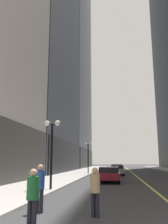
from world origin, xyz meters
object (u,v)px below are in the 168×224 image
(car_green, at_px, (117,168))
(street_lamp_left_near, at_px, (52,139))
(pedestrian_in_blue_hoodie, at_px, (40,184))
(pedestrian_in_green_parka, at_px, (33,194))
(street_lamp_left_far, at_px, (88,151))
(car_grey, at_px, (117,170))
(car_maroon, at_px, (109,174))
(pedestrian_in_tan_trench, at_px, (95,188))

(car_green, distance_m, street_lamp_left_near, 27.08)
(car_green, relative_size, pedestrian_in_blue_hoodie, 2.75)
(pedestrian_in_green_parka, xyz_separation_m, street_lamp_left_far, (-1.76, 27.46, 2.31))
(car_grey, distance_m, street_lamp_left_near, 18.31)
(car_grey, bearing_deg, car_green, 90.26)
(car_maroon, height_order, car_grey, same)
(pedestrian_in_tan_trench, bearing_deg, car_green, 88.86)
(car_maroon, bearing_deg, street_lamp_left_near, -115.48)
(car_grey, height_order, street_lamp_left_near, street_lamp_left_near)
(car_grey, bearing_deg, car_maroon, -93.74)
(car_maroon, bearing_deg, street_lamp_left_far, 105.26)
(car_maroon, xyz_separation_m, pedestrian_in_green_parka, (-1.59, -15.18, 0.22))
(street_lamp_left_far, bearing_deg, pedestrian_in_green_parka, -86.34)
(pedestrian_in_blue_hoodie, relative_size, street_lamp_left_near, 0.39)
(pedestrian_in_blue_hoodie, distance_m, pedestrian_in_green_parka, 2.23)
(car_green, height_order, pedestrian_in_tan_trench, pedestrian_in_tan_trench)
(street_lamp_left_far, bearing_deg, pedestrian_in_blue_hoodie, -87.17)
(pedestrian_in_green_parka, bearing_deg, pedestrian_in_blue_hoodie, 103.11)
(street_lamp_left_near, bearing_deg, pedestrian_in_green_parka, -77.83)
(pedestrian_in_green_parka, bearing_deg, street_lamp_left_far, 93.66)
(car_maroon, height_order, street_lamp_left_near, street_lamp_left_near)
(street_lamp_left_near, bearing_deg, car_maroon, 64.52)
(car_green, bearing_deg, pedestrian_in_tan_trench, -91.14)
(car_grey, bearing_deg, street_lamp_left_near, -102.90)
(car_maroon, distance_m, street_lamp_left_far, 12.98)
(car_maroon, relative_size, pedestrian_in_tan_trench, 2.71)
(pedestrian_in_blue_hoodie, bearing_deg, street_lamp_left_near, 101.83)
(pedestrian_in_tan_trench, bearing_deg, car_grey, 88.34)
(street_lamp_left_far, bearing_deg, car_maroon, -74.74)
(street_lamp_left_near, distance_m, street_lamp_left_far, 19.31)
(street_lamp_left_near, xyz_separation_m, street_lamp_left_far, (0.00, 19.31, 0.00))
(car_green, distance_m, pedestrian_in_green_parka, 34.88)
(car_green, bearing_deg, street_lamp_left_far, -118.59)
(pedestrian_in_tan_trench, xyz_separation_m, street_lamp_left_far, (-3.35, 25.74, 2.31))
(car_maroon, xyz_separation_m, street_lamp_left_far, (-3.35, 12.28, 2.54))
(car_green, bearing_deg, pedestrian_in_green_parka, -93.70)
(pedestrian_in_tan_trench, relative_size, street_lamp_left_far, 0.37)
(car_maroon, height_order, pedestrian_in_blue_hoodie, pedestrian_in_blue_hoodie)
(car_maroon, bearing_deg, car_grey, 86.26)
(pedestrian_in_green_parka, bearing_deg, street_lamp_left_near, 102.17)
(pedestrian_in_tan_trench, bearing_deg, pedestrian_in_green_parka, -132.65)
(car_maroon, bearing_deg, pedestrian_in_tan_trench, -90.02)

